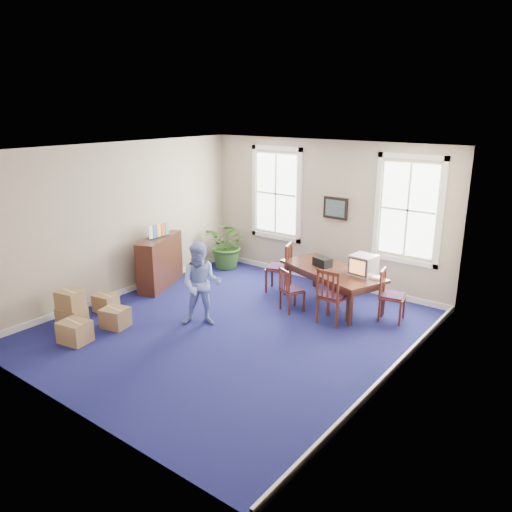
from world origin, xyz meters
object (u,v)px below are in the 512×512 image
Objects in this scene: conference_table at (331,287)px; chair_near_left at (292,290)px; cardboard_boxes at (81,308)px; man at (201,284)px; potted_plant at (228,244)px; credenza at (160,261)px; crt_tv at (363,265)px.

chair_near_left is (-0.45, -0.75, 0.06)m from conference_table.
cardboard_boxes is (-2.64, -2.96, -0.08)m from chair_near_left.
man reaches higher than potted_plant.
chair_near_left is at bearing -10.89° from credenza.
conference_table is 1.41× the size of man.
cardboard_boxes is at bearing -109.80° from conference_table.
credenza reaches higher than crt_tv.
potted_plant reaches higher than conference_table.
crt_tv is at bearing -3.40° from credenza.
cardboard_boxes is (0.10, -4.26, -0.25)m from potted_plant.
potted_plant reaches higher than cardboard_boxes.
crt_tv is 3.89m from potted_plant.
chair_near_left is 0.72× the size of potted_plant.
cardboard_boxes is (0.48, -2.36, -0.22)m from credenza.
man reaches higher than chair_near_left.
conference_table is 0.88m from chair_near_left.
cardboard_boxes is at bearing -175.54° from man.
chair_near_left reaches higher than conference_table.
conference_table is at bearing -169.19° from crt_tv.
credenza is (-3.57, -1.34, 0.20)m from conference_table.
potted_plant is (-2.74, 1.30, 0.17)m from chair_near_left.
credenza is 1.93m from potted_plant.
crt_tv is 5.34m from cardboard_boxes.
chair_near_left is (-1.10, -0.80, -0.51)m from crt_tv.
chair_near_left is 1.85m from man.
chair_near_left is 3.97m from cardboard_boxes.
crt_tv is (0.65, 0.05, 0.58)m from conference_table.
crt_tv reaches higher than chair_near_left.
man is 1.06× the size of credenza.
credenza reaches higher than cardboard_boxes.
crt_tv is 1.45m from chair_near_left.
credenza is (-3.12, -0.60, 0.14)m from chair_near_left.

